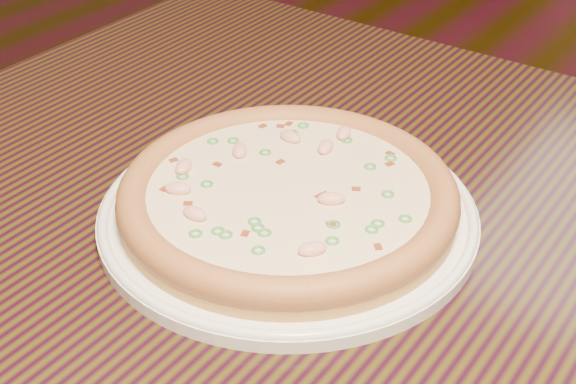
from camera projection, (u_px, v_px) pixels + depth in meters
The scene contains 4 objects.
ground at pixel (565, 300), 1.77m from camera, with size 9.00×9.00×0.00m, color black.
hero_table at pixel (420, 320), 0.77m from camera, with size 1.20×0.80×0.75m.
plate at pixel (288, 211), 0.73m from camera, with size 0.34×0.34×0.02m.
pizza at pixel (288, 195), 0.72m from camera, with size 0.31×0.31×0.03m.
Camera 1 is at (0.27, -1.45, 1.18)m, focal length 50.00 mm.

